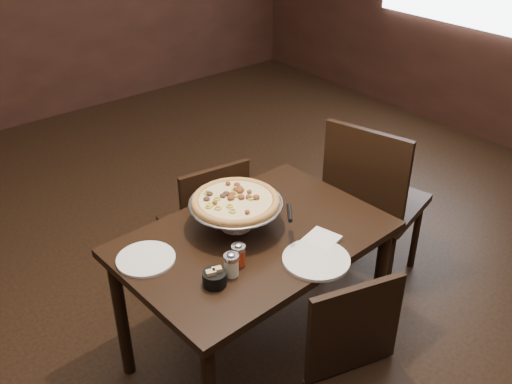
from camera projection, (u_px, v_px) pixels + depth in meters
room at (283, 73)px, 2.17m from camera, size 6.04×7.04×2.84m
dining_table at (254, 253)px, 2.50m from camera, size 1.18×0.82×0.71m
pizza_stand at (236, 201)px, 2.43m from camera, size 0.41×0.41×0.17m
parmesan_shaker at (231, 264)px, 2.20m from camera, size 0.06×0.06×0.10m
pepper_flake_shaker at (238, 254)px, 2.25m from camera, size 0.06×0.06×0.10m
packet_caddy at (215, 278)px, 2.16m from camera, size 0.09×0.09×0.07m
napkin_stack at (322, 239)px, 2.41m from camera, size 0.16×0.16×0.01m
plate_left at (146, 259)px, 2.30m from camera, size 0.24×0.24×0.01m
plate_near at (316, 260)px, 2.29m from camera, size 0.27×0.27×0.01m
serving_spatula at (289, 213)px, 2.35m from camera, size 0.16×0.16×0.02m
chair_far at (207, 222)px, 3.02m from camera, size 0.43×0.43×0.81m
chair_near at (365, 382)px, 2.10m from camera, size 0.47×0.47×0.82m
chair_side at (372, 198)px, 3.05m from camera, size 0.56×0.56×0.98m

